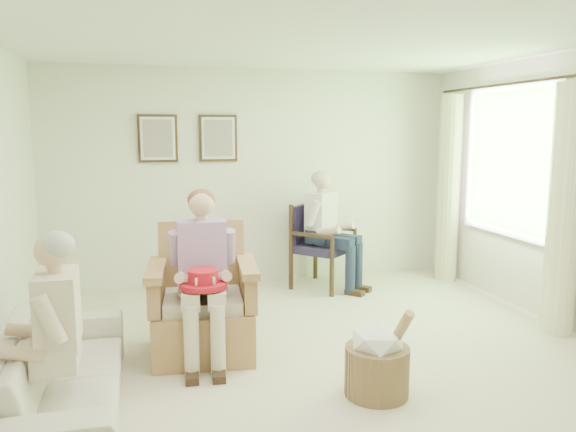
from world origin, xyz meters
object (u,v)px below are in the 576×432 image
object	(u,v)px
sofa	(59,374)
person_dark	(326,222)
red_hat	(203,281)
person_wicker	(204,263)
wood_armchair	(321,242)
person_sofa	(50,325)
hatbox	(377,360)
wicker_armchair	(203,313)

from	to	relation	value
sofa	person_dark	world-z (taller)	person_dark
red_hat	person_wicker	bearing A→B (deg)	82.21
wood_armchair	red_hat	size ratio (longest dim) A/B	2.68
person_wicker	person_sofa	xyz separation A→B (m)	(-1.04, -0.91, -0.11)
person_sofa	hatbox	bearing A→B (deg)	87.83
wood_armchair	red_hat	xyz separation A→B (m)	(-1.66, -2.07, 0.18)
person_wicker	hatbox	bearing A→B (deg)	-35.14
wicker_armchair	hatbox	bearing A→B (deg)	-39.08
hatbox	person_sofa	bearing A→B (deg)	178.53
red_hat	person_sofa	bearing A→B (deg)	-144.89
person_wicker	red_hat	bearing A→B (deg)	-91.68
sofa	red_hat	bearing A→B (deg)	-64.46
wood_armchair	person_dark	xyz separation A→B (m)	(-0.00, -0.16, 0.27)
wicker_armchair	person_wicker	world-z (taller)	person_wicker
wicker_armchair	sofa	distance (m)	1.33
hatbox	person_wicker	bearing A→B (deg)	138.75
person_sofa	hatbox	size ratio (longest dim) A/B	1.84
person_wicker	red_hat	distance (m)	0.22
wicker_armchair	red_hat	distance (m)	0.51
wicker_armchair	wood_armchair	distance (m)	2.38
person_dark	hatbox	world-z (taller)	person_dark
wicker_armchair	hatbox	xyz separation A→B (m)	(1.10, -1.11, -0.08)
person_wicker	red_hat	world-z (taller)	person_wicker
wicker_armchair	person_wicker	distance (m)	0.48
person_sofa	red_hat	bearing A→B (deg)	124.41
wicker_armchair	red_hat	bearing A→B (deg)	-88.47
person_wicker	person_dark	world-z (taller)	person_dark
person_sofa	red_hat	xyz separation A→B (m)	(1.01, 0.71, 0.02)
sofa	person_dark	size ratio (longest dim) A/B	1.43
sofa	person_wicker	size ratio (longest dim) A/B	1.43
wood_armchair	person_wicker	xyz separation A→B (m)	(-1.63, -1.87, 0.27)
red_hat	wicker_armchair	bearing A→B (deg)	85.42
red_hat	hatbox	xyz separation A→B (m)	(1.13, -0.77, -0.46)
wood_armchair	person_dark	world-z (taller)	person_dark
wicker_armchair	person_wicker	bearing A→B (deg)	-83.89
wood_armchair	person_sofa	size ratio (longest dim) A/B	0.79
wicker_armchair	person_dark	world-z (taller)	person_dark
red_hat	sofa	bearing A→B (deg)	-154.46
person_sofa	wicker_armchair	bearing A→B (deg)	134.79
sofa	hatbox	world-z (taller)	hatbox
person_sofa	hatbox	world-z (taller)	person_sofa
wicker_armchair	person_wicker	xyz separation A→B (m)	(0.00, -0.14, 0.46)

